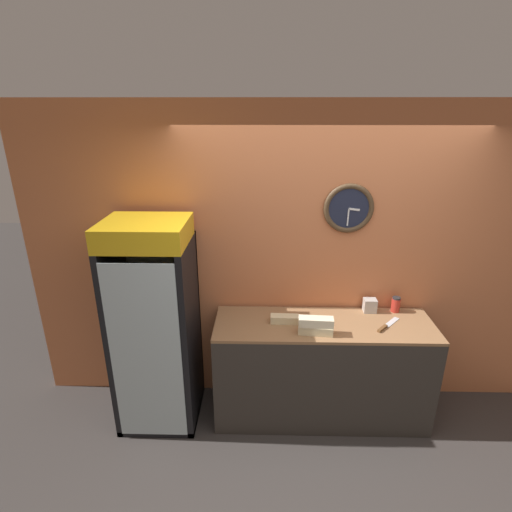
% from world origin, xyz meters
% --- Properties ---
extents(ground_plane, '(14.00, 14.00, 0.00)m').
position_xyz_m(ground_plane, '(0.00, 0.00, 0.00)').
color(ground_plane, '#383330').
extents(wall_back, '(5.20, 0.10, 2.70)m').
position_xyz_m(wall_back, '(0.00, 1.17, 1.36)').
color(wall_back, '#D17547').
rests_on(wall_back, ground_plane).
extents(prep_counter, '(1.84, 0.57, 0.93)m').
position_xyz_m(prep_counter, '(0.00, 0.84, 0.47)').
color(prep_counter, '#332D28').
rests_on(prep_counter, ground_plane).
extents(beverage_cooler, '(0.65, 0.64, 1.83)m').
position_xyz_m(beverage_cooler, '(-1.42, 0.85, 0.99)').
color(beverage_cooler, black).
rests_on(beverage_cooler, ground_plane).
extents(sandwich_stack_bottom, '(0.28, 0.12, 0.07)m').
position_xyz_m(sandwich_stack_bottom, '(-0.09, 0.67, 0.97)').
color(sandwich_stack_bottom, beige).
rests_on(sandwich_stack_bottom, prep_counter).
extents(sandwich_stack_middle, '(0.28, 0.11, 0.07)m').
position_xyz_m(sandwich_stack_middle, '(-0.09, 0.67, 1.04)').
color(sandwich_stack_middle, beige).
rests_on(sandwich_stack_middle, sandwich_stack_bottom).
extents(sandwich_flat_left, '(0.24, 0.09, 0.06)m').
position_xyz_m(sandwich_flat_left, '(-0.33, 0.85, 0.96)').
color(sandwich_flat_left, beige).
rests_on(sandwich_flat_left, prep_counter).
extents(chefs_knife, '(0.25, 0.27, 0.02)m').
position_xyz_m(chefs_knife, '(0.50, 0.79, 0.94)').
color(chefs_knife, silver).
rests_on(chefs_knife, prep_counter).
extents(condiment_jar, '(0.08, 0.08, 0.14)m').
position_xyz_m(condiment_jar, '(0.65, 1.06, 1.00)').
color(condiment_jar, '#B72D23').
rests_on(condiment_jar, prep_counter).
extents(napkin_dispenser, '(0.11, 0.09, 0.12)m').
position_xyz_m(napkin_dispenser, '(0.43, 1.05, 0.99)').
color(napkin_dispenser, '#B7B2AD').
rests_on(napkin_dispenser, prep_counter).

